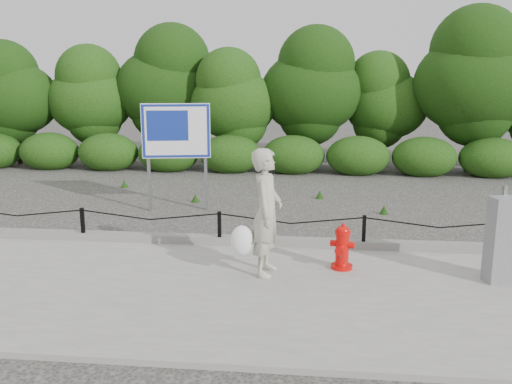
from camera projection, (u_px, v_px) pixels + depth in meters
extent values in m
plane|color=#2D2B28|center=(220.00, 249.00, 9.58)|extent=(90.00, 90.00, 0.00)
cube|color=gray|center=(196.00, 290.00, 7.63)|extent=(14.00, 4.00, 0.08)
cube|color=slate|center=(220.00, 240.00, 9.60)|extent=(14.00, 0.22, 0.14)
cube|color=black|center=(83.00, 224.00, 9.76)|extent=(0.06, 0.06, 0.60)
cube|color=black|center=(219.00, 228.00, 9.50)|extent=(0.06, 0.06, 0.60)
cube|color=black|center=(364.00, 232.00, 9.25)|extent=(0.06, 0.06, 0.60)
cylinder|color=black|center=(16.00, 210.00, 9.84)|extent=(2.50, 0.02, 0.02)
cylinder|color=black|center=(150.00, 214.00, 9.58)|extent=(2.50, 0.02, 0.02)
cylinder|color=black|center=(291.00, 218.00, 9.33)|extent=(2.50, 0.02, 0.02)
cylinder|color=black|center=(440.00, 222.00, 9.07)|extent=(2.50, 0.02, 0.02)
cylinder|color=black|center=(18.00, 134.00, 18.60)|extent=(0.18, 0.18, 2.03)
ellipsoid|color=#285513|center=(14.00, 92.00, 18.29)|extent=(3.01, 2.60, 3.25)
cylinder|color=black|center=(93.00, 135.00, 18.74)|extent=(0.18, 0.18, 1.96)
ellipsoid|color=#285513|center=(90.00, 95.00, 18.45)|extent=(2.91, 2.51, 3.14)
cylinder|color=black|center=(166.00, 130.00, 18.83)|extent=(0.18, 0.18, 2.30)
ellipsoid|color=#285513|center=(164.00, 82.00, 18.49)|extent=(3.41, 2.95, 3.68)
cylinder|color=black|center=(234.00, 139.00, 17.84)|extent=(0.18, 0.18, 1.89)
ellipsoid|color=#285513|center=(233.00, 98.00, 17.56)|extent=(2.80, 2.42, 3.03)
cylinder|color=black|center=(310.00, 133.00, 17.94)|extent=(0.18, 0.18, 2.23)
ellipsoid|color=#285513|center=(311.00, 85.00, 17.61)|extent=(3.31, 2.86, 3.57)
cylinder|color=black|center=(385.00, 139.00, 18.11)|extent=(0.18, 0.18, 1.85)
ellipsoid|color=#285513|center=(387.00, 100.00, 17.84)|extent=(2.73, 2.36, 2.95)
cylinder|color=black|center=(470.00, 132.00, 17.01)|extent=(0.18, 0.18, 2.49)
ellipsoid|color=#285513|center=(474.00, 76.00, 16.65)|extent=(3.68, 3.18, 3.98)
cylinder|color=red|center=(342.00, 266.00, 8.38)|extent=(0.42, 0.42, 0.06)
cylinder|color=red|center=(342.00, 249.00, 8.32)|extent=(0.25, 0.25, 0.50)
cylinder|color=red|center=(343.00, 233.00, 8.27)|extent=(0.30, 0.30, 0.05)
ellipsoid|color=red|center=(343.00, 231.00, 8.26)|extent=(0.27, 0.27, 0.16)
cylinder|color=red|center=(343.00, 225.00, 8.24)|extent=(0.07, 0.07, 0.05)
cylinder|color=red|center=(334.00, 243.00, 8.36)|extent=(0.12, 0.12, 0.10)
cylinder|color=red|center=(351.00, 245.00, 8.25)|extent=(0.12, 0.12, 0.10)
cylinder|color=red|center=(340.00, 250.00, 8.19)|extent=(0.17, 0.15, 0.14)
cylinder|color=slate|center=(341.00, 255.00, 8.22)|extent=(0.01, 0.05, 0.11)
imported|color=#B1AD98|center=(267.00, 212.00, 7.98)|extent=(0.52, 0.74, 1.90)
ellipsoid|color=white|center=(242.00, 241.00, 7.95)|extent=(0.34, 0.27, 0.46)
cube|color=gray|center=(504.00, 240.00, 7.73)|extent=(0.53, 0.39, 1.25)
cube|color=slate|center=(501.00, 232.00, 7.88)|extent=(0.06, 0.06, 1.38)
cube|color=slate|center=(148.00, 158.00, 12.03)|extent=(0.08, 0.08, 2.41)
cube|color=slate|center=(205.00, 157.00, 12.13)|extent=(0.08, 0.08, 2.41)
cube|color=white|center=(176.00, 131.00, 11.90)|extent=(1.49, 0.33, 1.20)
cube|color=navy|center=(176.00, 131.00, 11.87)|extent=(1.45, 0.28, 1.17)
cube|color=navy|center=(167.00, 126.00, 11.83)|extent=(0.89, 0.17, 0.66)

